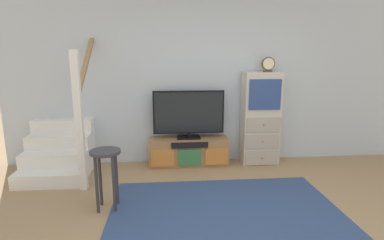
# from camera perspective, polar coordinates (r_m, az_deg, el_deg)

# --- Properties ---
(back_wall) EXTENTS (6.40, 0.12, 2.70)m
(back_wall) POSITION_cam_1_polar(r_m,az_deg,el_deg) (5.00, 2.61, 7.61)
(back_wall) COLOR silver
(back_wall) RESTS_ON ground_plane
(area_rug) EXTENTS (2.60, 1.80, 0.01)m
(area_rug) POSITION_cam_1_polar(r_m,az_deg,el_deg) (3.60, 6.39, -16.81)
(area_rug) COLOR navy
(area_rug) RESTS_ON ground_plane
(media_console) EXTENTS (1.25, 0.38, 0.43)m
(media_console) POSITION_cam_1_polar(r_m,az_deg,el_deg) (4.93, -0.59, -5.90)
(media_console) COLOR #997047
(media_console) RESTS_ON ground_plane
(television) EXTENTS (1.11, 0.22, 0.76)m
(television) POSITION_cam_1_polar(r_m,az_deg,el_deg) (4.80, -0.63, 1.25)
(television) COLOR black
(television) RESTS_ON media_console
(side_cabinet) EXTENTS (0.58, 0.38, 1.48)m
(side_cabinet) POSITION_cam_1_polar(r_m,az_deg,el_deg) (5.02, 12.61, 0.26)
(side_cabinet) COLOR beige
(side_cabinet) RESTS_ON ground_plane
(desk_clock) EXTENTS (0.20, 0.08, 0.23)m
(desk_clock) POSITION_cam_1_polar(r_m,az_deg,el_deg) (4.93, 13.98, 10.00)
(desk_clock) COLOR #4C3823
(desk_clock) RESTS_ON side_cabinet
(staircase) EXTENTS (1.00, 1.36, 2.20)m
(staircase) POSITION_cam_1_polar(r_m,az_deg,el_deg) (5.14, -22.75, -4.35)
(staircase) COLOR white
(staircase) RESTS_ON ground_plane
(bar_stool_near) EXTENTS (0.34, 0.34, 0.70)m
(bar_stool_near) POSITION_cam_1_polar(r_m,az_deg,el_deg) (3.60, -15.72, -8.16)
(bar_stool_near) COLOR #333338
(bar_stool_near) RESTS_ON ground_plane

